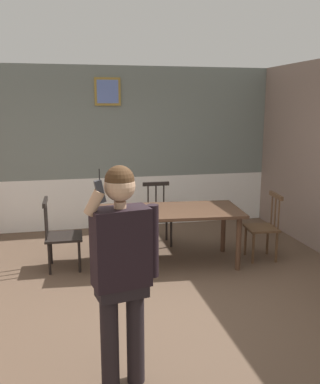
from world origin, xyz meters
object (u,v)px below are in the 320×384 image
(dining_table, at_px, (166,215))
(chair_at_table_head, at_px, (61,235))
(chair_near_window, at_px, (264,227))
(chair_by_doorway, at_px, (158,215))
(person_figure, at_px, (122,263))

(dining_table, height_order, chair_at_table_head, chair_at_table_head)
(chair_near_window, height_order, chair_by_doorway, chair_by_doorway)
(chair_at_table_head, bearing_deg, dining_table, 86.19)
(dining_table, relative_size, chair_near_window, 2.23)
(chair_by_doorway, bearing_deg, person_figure, 74.64)
(chair_by_doorway, height_order, person_figure, person_figure)
(dining_table, bearing_deg, chair_by_doorway, 85.20)
(chair_near_window, height_order, chair_at_table_head, chair_at_table_head)
(chair_near_window, relative_size, chair_by_doorway, 0.98)
(dining_table, height_order, person_figure, person_figure)
(dining_table, bearing_deg, person_figure, -110.34)
(dining_table, relative_size, chair_at_table_head, 2.21)
(dining_table, xyz_separation_m, person_figure, (-0.91, -2.45, 0.33))
(chair_by_doorway, distance_m, person_figure, 3.48)
(dining_table, distance_m, chair_by_doorway, 0.88)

